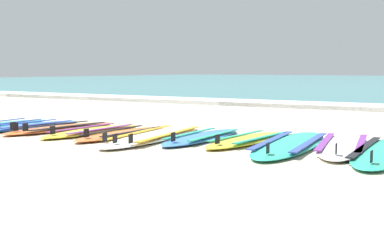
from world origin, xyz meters
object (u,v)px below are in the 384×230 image
object	(u,v)px
surfboard_7	(249,140)
surfboard_8	(291,144)
surfboard_0	(0,125)
surfboard_4	(123,134)
surfboard_6	(202,137)
surfboard_1	(30,126)
surfboard_2	(60,128)
surfboard_5	(154,136)
surfboard_3	(92,131)
surfboard_9	(343,145)

from	to	relation	value
surfboard_7	surfboard_8	bearing A→B (deg)	-9.21
surfboard_0	surfboard_4	size ratio (longest dim) A/B	1.06
surfboard_8	surfboard_6	bearing A→B (deg)	179.41
surfboard_1	surfboard_7	distance (m)	3.68
surfboard_1	surfboard_4	size ratio (longest dim) A/B	1.03
surfboard_2	surfboard_8	size ratio (longest dim) A/B	0.80
surfboard_8	surfboard_1	bearing A→B (deg)	-176.30
surfboard_0	surfboard_2	bearing A→B (deg)	9.56
surfboard_6	surfboard_7	xyz separation A→B (m)	(0.64, 0.08, 0.00)
surfboard_0	surfboard_5	size ratio (longest dim) A/B	0.78
surfboard_3	surfboard_6	size ratio (longest dim) A/B	0.99
surfboard_4	surfboard_8	world-z (taller)	same
surfboard_4	surfboard_9	bearing A→B (deg)	9.23
surfboard_1	surfboard_8	size ratio (longest dim) A/B	0.76
surfboard_2	surfboard_4	world-z (taller)	same
surfboard_4	surfboard_7	size ratio (longest dim) A/B	0.99
surfboard_3	surfboard_4	xyz separation A→B (m)	(0.59, -0.02, 0.00)
surfboard_9	surfboard_7	bearing A→B (deg)	-174.44
surfboard_2	surfboard_9	world-z (taller)	same
surfboard_1	surfboard_2	xyz separation A→B (m)	(0.62, 0.05, -0.00)
surfboard_2	surfboard_8	world-z (taller)	same
surfboard_5	surfboard_6	bearing A→B (deg)	22.22
surfboard_0	surfboard_8	bearing A→B (deg)	4.97
surfboard_3	surfboard_6	bearing A→B (deg)	8.68
surfboard_2	surfboard_9	bearing A→B (deg)	5.87
surfboard_1	surfboard_2	size ratio (longest dim) A/B	0.95
surfboard_6	surfboard_5	bearing A→B (deg)	-157.78
surfboard_2	surfboard_7	distance (m)	3.06
surfboard_1	surfboard_2	bearing A→B (deg)	4.97
surfboard_1	surfboard_2	distance (m)	0.62
surfboard_6	surfboard_9	size ratio (longest dim) A/B	0.86
surfboard_1	surfboard_5	size ratio (longest dim) A/B	0.75
surfboard_8	surfboard_9	size ratio (longest dim) A/B	1.11
surfboard_0	surfboard_9	size ratio (longest dim) A/B	0.88
surfboard_0	surfboard_7	world-z (taller)	same
surfboard_3	surfboard_5	bearing A→B (deg)	0.73
surfboard_5	surfboard_7	distance (m)	1.30
surfboard_4	surfboard_5	distance (m)	0.52
surfboard_4	surfboard_5	size ratio (longest dim) A/B	0.73
surfboard_5	surfboard_8	xyz separation A→B (m)	(1.85, 0.24, -0.00)
surfboard_1	surfboard_4	bearing A→B (deg)	0.25
surfboard_3	surfboard_4	size ratio (longest dim) A/B	1.03
surfboard_2	surfboard_8	xyz separation A→B (m)	(3.64, 0.22, -0.00)
surfboard_2	surfboard_6	distance (m)	2.41
surfboard_5	surfboard_9	xyz separation A→B (m)	(2.42, 0.45, -0.00)
surfboard_0	surfboard_5	world-z (taller)	same
surfboard_0	surfboard_6	bearing A→B (deg)	6.90
surfboard_9	surfboard_4	bearing A→B (deg)	-170.77
surfboard_3	surfboard_4	distance (m)	0.59
surfboard_2	surfboard_7	bearing A→B (deg)	5.99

